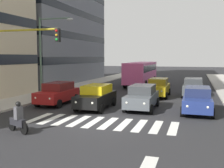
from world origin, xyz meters
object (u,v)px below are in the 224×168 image
car_2 (96,96)px  traffic_light_gantry (13,57)px  car_0 (197,100)px  car_row2_0 (193,87)px  street_lamp_right (46,49)px  car_row2_1 (158,87)px  car_1 (142,97)px  car_3 (58,93)px  bus_behind_traffic (141,71)px  motorcycle_with_rider (18,120)px

car_2 → traffic_light_gantry: traffic_light_gantry is taller
car_0 → car_row2_0: (0.34, -7.70, 0.00)m
street_lamp_right → car_0: bearing=171.2°
car_row2_1 → car_1: bearing=87.5°
car_3 → bus_behind_traffic: 16.33m
car_0 → motorcycle_with_rider: 11.38m
car_1 → car_row2_0: size_ratio=1.00×
car_row2_0 → motorcycle_with_rider: bearing=62.0°
car_2 → bus_behind_traffic: bearing=-90.0°
car_1 → traffic_light_gantry: traffic_light_gantry is taller
traffic_light_gantry → car_3: bearing=-92.5°
car_2 → street_lamp_right: 7.05m
car_1 → car_2: (3.21, 0.76, 0.00)m
bus_behind_traffic → motorcycle_with_rider: bus_behind_traffic is taller
bus_behind_traffic → traffic_light_gantry: bearing=79.8°
traffic_light_gantry → motorcycle_with_rider: bearing=129.3°
car_2 → car_row2_0: same height
car_row2_0 → bus_behind_traffic: 10.76m
car_3 → bus_behind_traffic: bearing=-102.6°
car_row2_0 → street_lamp_right: bearing=25.4°
car_3 → traffic_light_gantry: 5.78m
car_row2_1 → motorcycle_with_rider: car_row2_1 is taller
car_2 → traffic_light_gantry: 6.32m
car_0 → car_1: 3.77m
bus_behind_traffic → traffic_light_gantry: 21.36m
motorcycle_with_rider → street_lamp_right: (4.04, -9.53, 3.79)m
traffic_light_gantry → street_lamp_right: 7.01m
car_row2_0 → traffic_light_gantry: size_ratio=0.81×
car_0 → car_2: size_ratio=1.00×
car_3 → traffic_light_gantry: traffic_light_gantry is taller
car_2 → car_3: 3.65m
car_0 → car_1: (3.76, -0.15, 0.00)m
bus_behind_traffic → motorcycle_with_rider: (1.50, 23.72, -1.21)m
car_0 → car_3: (10.52, -0.21, 0.00)m
car_2 → car_row2_0: bearing=-128.6°
car_1 → street_lamp_right: bearing=-11.5°
car_2 → car_row2_0: size_ratio=1.00×
car_0 → car_row2_1: size_ratio=1.00×
car_1 → car_3: size_ratio=1.00×
car_1 → street_lamp_right: (8.75, -1.78, 3.55)m
motorcycle_with_rider → traffic_light_gantry: traffic_light_gantry is taller
street_lamp_right → traffic_light_gantry: bearing=104.7°
car_row2_1 → car_3: bearing=42.3°
car_1 → car_2: same height
car_2 → street_lamp_right: (5.54, -2.54, 3.55)m
traffic_light_gantry → car_row2_0: bearing=-129.7°
car_row2_1 → car_0: bearing=117.7°
car_row2_1 → car_row2_0: bearing=-161.2°
bus_behind_traffic → car_3: bearing=77.4°
car_2 → bus_behind_traffic: size_ratio=0.42×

